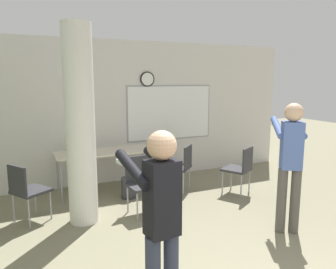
% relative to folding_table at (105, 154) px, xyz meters
% --- Properties ---
extents(wall_back, '(8.00, 0.15, 2.80)m').
position_rel_folding_table_xyz_m(wall_back, '(0.31, 0.55, 0.70)').
color(wall_back, silver).
rests_on(wall_back, ground_plane).
extents(support_pillar, '(0.41, 0.41, 2.80)m').
position_rel_folding_table_xyz_m(support_pillar, '(-0.61, -1.18, 0.70)').
color(support_pillar, silver).
rests_on(support_pillar, ground_plane).
extents(folding_table, '(1.77, 0.69, 0.75)m').
position_rel_folding_table_xyz_m(folding_table, '(0.00, 0.00, 0.00)').
color(folding_table, beige).
rests_on(folding_table, ground_plane).
extents(bottle_on_table, '(0.08, 0.08, 0.29)m').
position_rel_folding_table_xyz_m(bottle_on_table, '(-0.38, -0.14, 0.16)').
color(bottle_on_table, '#1E6B2D').
rests_on(bottle_on_table, folding_table).
extents(waste_bin, '(0.25, 0.25, 0.36)m').
position_rel_folding_table_xyz_m(waste_bin, '(0.26, -0.53, -0.52)').
color(waste_bin, '#38383D').
rests_on(waste_bin, ground_plane).
extents(chair_table_right, '(0.62, 0.62, 0.87)m').
position_rel_folding_table_xyz_m(chair_table_right, '(1.24, -0.61, -0.19)').
color(chair_table_right, '#2D2D33').
rests_on(chair_table_right, ground_plane).
extents(chair_table_front, '(0.48, 0.48, 0.87)m').
position_rel_folding_table_xyz_m(chair_table_front, '(0.25, -1.23, -0.19)').
color(chair_table_front, '#2D2D33').
rests_on(chair_table_front, ground_plane).
extents(chair_near_pillar, '(0.61, 0.61, 0.87)m').
position_rel_folding_table_xyz_m(chair_near_pillar, '(-1.36, -0.89, -0.19)').
color(chair_near_pillar, '#2D2D33').
rests_on(chair_near_pillar, ground_plane).
extents(chair_mid_room, '(0.60, 0.60, 0.87)m').
position_rel_folding_table_xyz_m(chair_mid_room, '(2.14, -1.17, -0.19)').
color(chair_mid_room, '#2D2D33').
rests_on(chair_mid_room, ground_plane).
extents(person_playing_front, '(0.42, 0.64, 1.67)m').
position_rel_folding_table_xyz_m(person_playing_front, '(-0.41, -3.56, 0.28)').
color(person_playing_front, '#2D3347').
rests_on(person_playing_front, ground_plane).
extents(person_playing_side, '(0.61, 0.72, 1.75)m').
position_rel_folding_table_xyz_m(person_playing_side, '(1.84, -2.63, 0.33)').
color(person_playing_side, '#514C47').
rests_on(person_playing_side, ground_plane).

